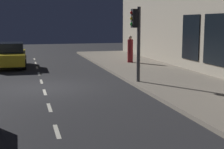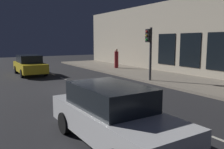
{
  "view_description": "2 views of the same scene",
  "coord_description": "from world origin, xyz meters",
  "views": [
    {
      "loc": [
        -0.77,
        -14.83,
        2.89
      ],
      "look_at": [
        2.56,
        -2.31,
        0.85
      ],
      "focal_mm": 53.37,
      "sensor_mm": 36.0,
      "label": 1
    },
    {
      "loc": [
        -5.86,
        -12.31,
        2.74
      ],
      "look_at": [
        0.65,
        -1.59,
        0.95
      ],
      "focal_mm": 38.16,
      "sensor_mm": 36.0,
      "label": 2
    }
  ],
  "objects": [
    {
      "name": "building_facade",
      "position": [
        8.8,
        0.0,
        3.0
      ],
      "size": [
        0.65,
        32.0,
        6.0
      ],
      "color": "#B2A893",
      "rests_on": "ground"
    },
    {
      "name": "ground_plane",
      "position": [
        0.0,
        0.0,
        0.0
      ],
      "size": [
        60.0,
        60.0,
        0.0
      ],
      "primitive_type": "plane",
      "color": "#28282B"
    },
    {
      "name": "pedestrian_0",
      "position": [
        6.3,
        6.89,
        1.0
      ],
      "size": [
        0.51,
        0.51,
        1.82
      ],
      "rotation": [
        0.0,
        0.0,
        0.47
      ],
      "color": "maroon",
      "rests_on": "sidewalk"
    },
    {
      "name": "traffic_light",
      "position": [
        4.24,
        -0.35,
        2.43
      ],
      "size": [
        0.5,
        0.32,
        3.43
      ],
      "color": "#424244",
      "rests_on": "sidewalk"
    },
    {
      "name": "parked_car_0",
      "position": [
        -1.62,
        7.5,
        0.79
      ],
      "size": [
        1.99,
        4.55,
        1.58
      ],
      "rotation": [
        0.0,
        0.0,
        3.13
      ],
      "color": "gold",
      "rests_on": "ground"
    },
    {
      "name": "sidewalk",
      "position": [
        6.25,
        0.0,
        0.07
      ],
      "size": [
        4.5,
        32.0,
        0.15
      ],
      "color": "gray",
      "rests_on": "ground"
    },
    {
      "name": "lane_centre_line",
      "position": [
        0.0,
        -1.0,
        0.0
      ],
      "size": [
        0.12,
        27.2,
        0.01
      ],
      "color": "beige",
      "rests_on": "ground"
    },
    {
      "name": "parked_car_1",
      "position": [
        -2.7,
        -7.14,
        0.79
      ],
      "size": [
        1.89,
        4.63,
        1.58
      ],
      "rotation": [
        0.0,
        0.0,
        3.16
      ],
      "color": "silver",
      "rests_on": "ground"
    }
  ]
}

